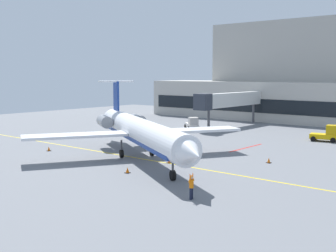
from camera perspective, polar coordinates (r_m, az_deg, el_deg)
ground at (r=50.32m, az=-3.86°, el=-3.89°), size 120.00×120.00×0.11m
terminal_building at (r=88.45m, az=18.92°, el=5.07°), size 76.83×13.04×19.76m
jet_bridge_east at (r=77.37m, az=7.90°, el=3.34°), size 2.40×18.98×6.09m
regional_jet at (r=48.34m, az=-3.82°, el=-0.59°), size 29.54×22.79×8.37m
baggage_tug at (r=64.26m, az=19.97°, el=-0.99°), size 3.98×2.67×2.29m
pushback_tractor at (r=73.32m, az=3.17°, el=0.27°), size 4.10×3.79×2.13m
marshaller at (r=32.77m, az=3.05°, el=-7.83°), size 0.34×0.83×1.94m
safety_cone_alpha at (r=45.94m, az=0.15°, el=-4.52°), size 0.47×0.47×0.55m
safety_cone_bravo at (r=47.19m, az=12.95°, el=-4.40°), size 0.47×0.47×0.55m
safety_cone_charlie at (r=41.55m, az=-5.28°, el=-5.76°), size 0.47×0.47×0.55m
safety_cone_delta at (r=54.99m, az=-15.21°, el=-2.89°), size 0.47×0.47×0.55m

